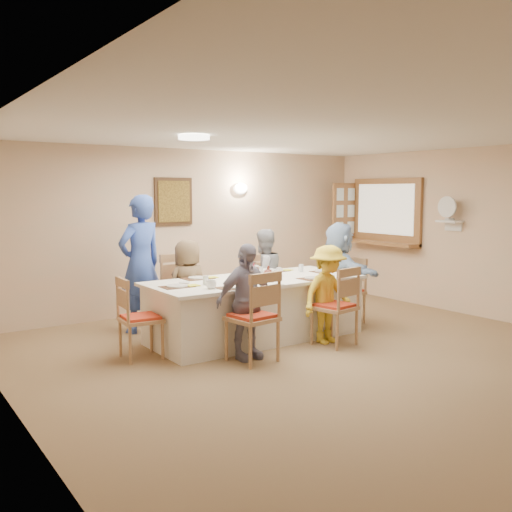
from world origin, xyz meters
TOP-DOWN VIEW (x-y plane):
  - ground at (0.00, 0.00)m, footprint 7.00×7.00m
  - room_walls at (0.00, 0.00)m, footprint 7.00×7.00m
  - wall_picture at (-0.30, 3.46)m, footprint 0.62×0.05m
  - wall_sconce at (0.90, 3.44)m, footprint 0.26×0.09m
  - ceiling_light at (-1.00, 1.50)m, footprint 0.36×0.36m
  - serving_hatch at (3.21, 2.40)m, footprint 0.06×1.50m
  - hatch_sill at (3.09, 2.40)m, footprint 0.30×1.50m
  - shutter_door at (2.95, 3.16)m, footprint 0.55×0.04m
  - fan_shelf at (3.13, 1.05)m, footprint 0.22×0.36m
  - desk_fan at (3.10, 1.05)m, footprint 0.30×0.30m
  - dining_table at (-0.19, 1.42)m, footprint 2.75×1.17m
  - chair_back_left at (-0.79, 2.22)m, footprint 0.52×0.52m
  - chair_back_right at (0.41, 2.22)m, footprint 0.50×0.50m
  - chair_front_left at (-0.79, 0.62)m, footprint 0.54×0.54m
  - chair_front_right at (0.41, 0.62)m, footprint 0.54×0.54m
  - chair_left_end at (-1.74, 1.42)m, footprint 0.48×0.48m
  - chair_right_end at (1.36, 1.42)m, footprint 0.47×0.47m
  - diner_back_left at (-0.79, 2.10)m, footprint 0.71×0.55m
  - diner_back_right at (0.41, 2.10)m, footprint 0.70×0.58m
  - diner_front_left at (-0.79, 0.74)m, footprint 0.77×0.35m
  - diner_front_right at (0.41, 0.74)m, footprint 0.86×0.60m
  - diner_right_end at (1.23, 1.42)m, footprint 1.47×0.87m
  - caregiver at (-1.24, 2.57)m, footprint 0.87×0.75m
  - placemat_fl at (-0.79, 1.00)m, footprint 0.37×0.27m
  - plate_fl at (-0.79, 1.00)m, footprint 0.24×0.24m
  - napkin_fl at (-0.61, 0.95)m, footprint 0.14×0.14m
  - placemat_fr at (0.41, 1.00)m, footprint 0.37×0.28m
  - plate_fr at (0.41, 1.00)m, footprint 0.24×0.24m
  - napkin_fr at (0.59, 0.95)m, footprint 0.13×0.13m
  - placemat_bl at (-0.79, 1.84)m, footprint 0.37×0.28m
  - plate_bl at (-0.79, 1.84)m, footprint 0.24×0.24m
  - napkin_bl at (-0.61, 1.79)m, footprint 0.13×0.13m
  - placemat_br at (0.41, 1.84)m, footprint 0.37×0.28m
  - plate_br at (0.41, 1.84)m, footprint 0.24×0.24m
  - napkin_br at (0.59, 1.79)m, footprint 0.13×0.13m
  - placemat_le at (-1.29, 1.42)m, footprint 0.36×0.27m
  - plate_le at (-1.29, 1.42)m, footprint 0.25×0.25m
  - napkin_le at (-1.11, 1.37)m, footprint 0.14×0.14m
  - placemat_re at (0.93, 1.42)m, footprint 0.32×0.24m
  - plate_re at (0.93, 1.42)m, footprint 0.24×0.24m
  - napkin_re at (1.11, 1.37)m, footprint 0.14×0.14m
  - teacup_a at (-1.02, 1.10)m, footprint 0.16×0.16m
  - teacup_b at (0.19, 1.97)m, footprint 0.12×0.12m
  - bowl_a at (-0.46, 1.16)m, footprint 0.36×0.36m
  - bowl_b at (0.20, 1.71)m, footprint 0.33×0.33m
  - condiment_ketchup at (-0.24, 1.46)m, footprint 0.16×0.16m
  - condiment_brown at (-0.18, 1.49)m, footprint 0.15×0.15m
  - condiment_malt at (-0.04, 1.36)m, footprint 0.14×0.14m
  - drinking_glass at (-0.34, 1.47)m, footprint 0.07×0.07m

SIDE VIEW (x-z plane):
  - ground at x=0.00m, z-range 0.00..0.00m
  - dining_table at x=-0.19m, z-range 0.00..0.76m
  - chair_right_end at x=1.36m, z-range 0.00..0.92m
  - chair_left_end at x=-1.74m, z-range 0.00..0.92m
  - chair_back_right at x=0.41m, z-range 0.00..0.95m
  - chair_front_right at x=0.41m, z-range 0.00..0.97m
  - chair_front_left at x=-0.79m, z-range 0.00..1.01m
  - chair_back_left at x=-0.79m, z-range 0.00..1.03m
  - diner_front_right at x=0.41m, z-range 0.00..1.20m
  - diner_back_left at x=-0.79m, z-range 0.00..1.24m
  - diner_front_left at x=-0.79m, z-range 0.00..1.29m
  - diner_back_right at x=0.41m, z-range 0.00..1.32m
  - diner_right_end at x=1.23m, z-range 0.00..1.43m
  - placemat_fl at x=-0.79m, z-range 0.76..0.77m
  - placemat_fr at x=0.41m, z-range 0.76..0.77m
  - placemat_bl at x=-0.79m, z-range 0.76..0.77m
  - placemat_br at x=0.41m, z-range 0.76..0.77m
  - placemat_le at x=-1.29m, z-range 0.76..0.77m
  - placemat_re at x=0.93m, z-range 0.76..0.77m
  - napkin_fl at x=-0.61m, z-range 0.77..0.77m
  - napkin_fr at x=0.59m, z-range 0.77..0.77m
  - napkin_bl at x=-0.61m, z-range 0.77..0.77m
  - napkin_br at x=0.59m, z-range 0.77..0.77m
  - napkin_le at x=-1.11m, z-range 0.77..0.77m
  - napkin_re at x=1.11m, z-range 0.77..0.77m
  - plate_fl at x=-0.79m, z-range 0.77..0.78m
  - plate_fr at x=0.41m, z-range 0.77..0.78m
  - plate_bl at x=-0.79m, z-range 0.77..0.78m
  - plate_br at x=0.41m, z-range 0.77..0.78m
  - plate_le at x=-1.29m, z-range 0.77..0.78m
  - plate_re at x=0.93m, z-range 0.77..0.78m
  - bowl_a at x=-0.46m, z-range 0.76..0.81m
  - bowl_b at x=0.20m, z-range 0.76..0.82m
  - teacup_b at x=0.19m, z-range 0.76..0.84m
  - teacup_a at x=-1.02m, z-range 0.76..0.86m
  - drinking_glass at x=-0.34m, z-range 0.76..0.87m
  - condiment_malt at x=-0.04m, z-range 0.76..0.92m
  - condiment_brown at x=-0.18m, z-range 0.76..0.96m
  - condiment_ketchup at x=-0.24m, z-range 0.76..1.02m
  - caregiver at x=-1.24m, z-range 0.00..1.81m
  - hatch_sill at x=3.09m, z-range 0.95..1.00m
  - fan_shelf at x=3.13m, z-range 1.39..1.41m
  - serving_hatch at x=3.21m, z-range 0.92..2.08m
  - shutter_door at x=2.95m, z-range 1.00..2.00m
  - room_walls at x=0.00m, z-range -1.99..5.01m
  - desk_fan at x=3.10m, z-range 1.41..1.69m
  - wall_picture at x=-0.30m, z-range 1.34..2.06m
  - wall_sconce at x=0.90m, z-range 1.81..1.99m
  - ceiling_light at x=-1.00m, z-range 2.45..2.50m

